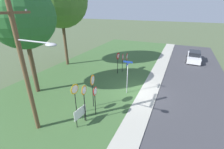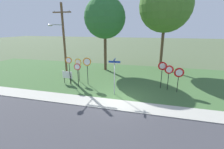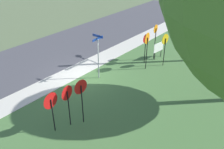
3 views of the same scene
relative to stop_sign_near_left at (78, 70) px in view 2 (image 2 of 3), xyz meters
name	(u,v)px [view 2 (image 2 of 3)]	position (x,y,z in m)	size (l,w,h in m)	color
ground_plane	(119,100)	(4.37, -2.04, -1.61)	(160.00, 160.00, 0.00)	#4C5B3D
road_asphalt	(98,142)	(4.37, -6.84, -1.60)	(44.00, 6.40, 0.01)	#3D3D42
sidewalk_strip	(116,105)	(4.37, -2.84, -1.58)	(44.00, 1.60, 0.06)	#ADAA9E
grass_median	(130,77)	(4.37, 3.96, -1.59)	(44.00, 12.00, 0.04)	#3D6033
stop_sign_near_left	(78,70)	(0.00, 0.00, 0.00)	(0.63, 0.12, 2.19)	black
stop_sign_near_right	(78,65)	(-0.53, 1.27, 0.16)	(0.74, 0.12, 2.38)	black
stop_sign_far_left	(87,65)	(0.72, 0.60, 0.38)	(0.77, 0.17, 2.66)	black
stop_sign_far_center	(69,65)	(-0.96, 0.21, 0.35)	(0.61, 0.12, 2.70)	black
yield_sign_near_left	(169,72)	(8.13, 1.02, 0.11)	(0.75, 0.15, 2.26)	black
yield_sign_near_right	(179,74)	(8.91, 0.77, 0.02)	(0.82, 0.12, 2.15)	black
yield_sign_far_left	(162,69)	(7.57, 1.37, 0.28)	(0.76, 0.11, 2.47)	black
street_name_post	(114,74)	(3.78, -1.04, 0.21)	(0.96, 0.82, 3.00)	#9EA0A8
utility_pole	(63,38)	(-2.75, 2.49, 2.68)	(2.10, 2.60, 7.81)	brown
notice_board	(67,75)	(-1.33, 0.37, -0.73)	(1.10, 0.15, 1.25)	black
oak_tree_left	(105,18)	(0.72, 6.53, 4.90)	(5.02, 5.02, 9.00)	brown
oak_tree_right	(166,6)	(7.72, 8.76, 6.29)	(6.38, 6.38, 11.07)	brown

